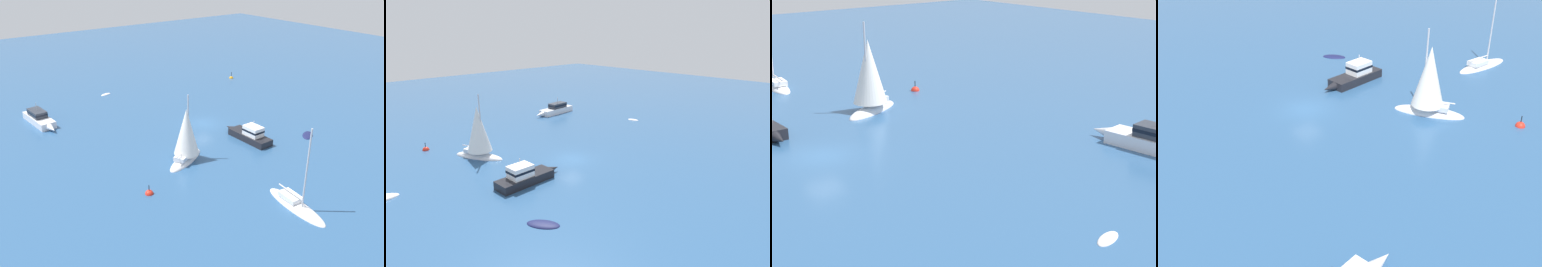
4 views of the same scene
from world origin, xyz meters
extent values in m
plane|color=#2D5684|center=(0.00, 0.00, 0.00)|extent=(160.00, 160.00, 0.00)
cube|color=white|center=(18.32, -13.60, 0.48)|extent=(2.67, 6.81, 0.97)
cone|color=white|center=(17.94, -9.51, 0.48)|extent=(1.12, 1.74, 0.97)
cube|color=#2D333D|center=(18.35, -13.95, 1.40)|extent=(1.94, 3.34, 0.87)
cube|color=black|center=(18.35, -13.95, 1.44)|extent=(1.99, 3.38, 0.24)
cylinder|color=silver|center=(18.35, -13.95, 2.35)|extent=(0.08, 0.08, 1.04)
ellipsoid|color=white|center=(8.33, 7.44, 0.00)|extent=(6.51, 4.44, 1.09)
cube|color=silver|center=(9.02, 7.78, 0.78)|extent=(2.27, 1.99, 0.48)
cylinder|color=silver|center=(7.76, 7.16, 4.12)|extent=(0.15, 0.15, 7.14)
cylinder|color=silver|center=(9.05, 7.79, 1.27)|extent=(2.62, 1.38, 0.12)
cone|color=white|center=(8.12, 7.34, 3.52)|extent=(3.83, 3.83, 5.36)
ellipsoid|color=#191E4C|center=(-8.46, 11.17, 0.00)|extent=(2.97, 2.57, 0.40)
ellipsoid|color=white|center=(5.52, -19.59, 0.00)|extent=(1.98, 1.21, 0.34)
cube|color=black|center=(-1.40, 7.75, 0.43)|extent=(2.12, 5.98, 0.85)
cone|color=black|center=(-1.35, 4.08, 0.43)|extent=(0.87, 1.50, 0.85)
cube|color=white|center=(-1.41, 8.27, 1.46)|extent=(1.66, 2.29, 1.21)
cube|color=black|center=(-1.41, 8.27, 1.52)|extent=(1.70, 2.33, 0.24)
cylinder|color=silver|center=(-1.41, 8.27, 2.44)|extent=(0.08, 0.08, 0.75)
sphere|color=red|center=(15.29, 11.04, 0.00)|extent=(0.84, 0.84, 0.84)
cylinder|color=black|center=(15.29, 11.04, 0.70)|extent=(0.08, 0.08, 0.56)
camera|label=1|loc=(31.94, 40.91, 21.71)|focal=37.91mm
camera|label=2|loc=(-26.75, 25.40, 14.78)|focal=31.36mm
camera|label=3|loc=(-16.18, -34.95, 13.94)|focal=54.76mm
camera|label=4|loc=(29.68, -23.09, 18.54)|focal=42.53mm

